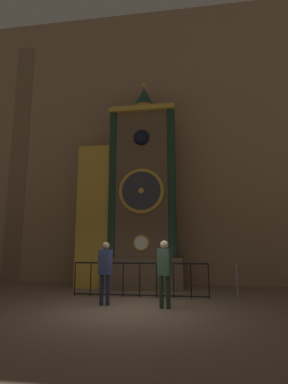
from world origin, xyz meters
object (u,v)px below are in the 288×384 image
(visitor_far, at_px, (165,267))
(stanchion_post, at_px, (238,288))
(clock_tower, at_px, (133,198))
(visitor_near, at_px, (105,266))

(visitor_far, distance_m, stanchion_post, 2.77)
(clock_tower, relative_size, visitor_far, 4.92)
(clock_tower, bearing_deg, visitor_far, -67.28)
(visitor_near, relative_size, visitor_far, 0.98)
(visitor_near, bearing_deg, stanchion_post, 37.01)
(clock_tower, xyz_separation_m, visitor_far, (1.58, -3.76, -2.48))
(visitor_far, relative_size, stanchion_post, 1.67)
(visitor_far, bearing_deg, clock_tower, 132.69)
(clock_tower, xyz_separation_m, stanchion_post, (3.69, -2.12, -3.20))
(clock_tower, height_order, visitor_near, clock_tower)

